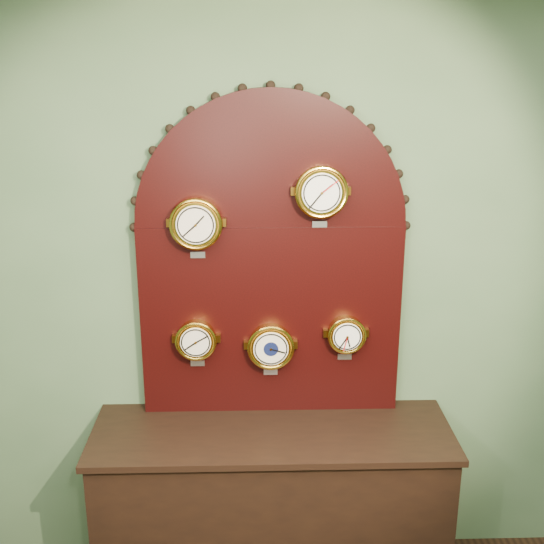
{
  "coord_description": "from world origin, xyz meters",
  "views": [
    {
      "loc": [
        -0.08,
        -0.49,
        2.45
      ],
      "look_at": [
        0.0,
        2.25,
        1.58
      ],
      "focal_mm": 44.91,
      "sensor_mm": 36.0,
      "label": 1
    }
  ],
  "objects_px": {
    "hygrometer": "(196,340)",
    "tide_clock": "(346,334)",
    "shop_counter": "(272,511)",
    "display_board": "(271,249)",
    "roman_clock": "(196,223)",
    "arabic_clock": "(321,192)",
    "barometer": "(271,346)"
  },
  "relations": [
    {
      "from": "hygrometer",
      "to": "tide_clock",
      "type": "bearing_deg",
      "value": 0.03
    },
    {
      "from": "shop_counter",
      "to": "hygrometer",
      "type": "bearing_deg",
      "value": 155.79
    },
    {
      "from": "display_board",
      "to": "roman_clock",
      "type": "height_order",
      "value": "display_board"
    },
    {
      "from": "shop_counter",
      "to": "hygrometer",
      "type": "relative_size",
      "value": 6.62
    },
    {
      "from": "shop_counter",
      "to": "tide_clock",
      "type": "distance_m",
      "value": 0.92
    },
    {
      "from": "shop_counter",
      "to": "arabic_clock",
      "type": "height_order",
      "value": "arabic_clock"
    },
    {
      "from": "arabic_clock",
      "to": "barometer",
      "type": "bearing_deg",
      "value": 179.96
    },
    {
      "from": "display_board",
      "to": "barometer",
      "type": "relative_size",
      "value": 5.68
    },
    {
      "from": "hygrometer",
      "to": "tide_clock",
      "type": "xyz_separation_m",
      "value": [
        0.69,
        0.0,
        0.02
      ]
    },
    {
      "from": "display_board",
      "to": "barometer",
      "type": "distance_m",
      "value": 0.45
    },
    {
      "from": "shop_counter",
      "to": "arabic_clock",
      "type": "relative_size",
      "value": 5.7
    },
    {
      "from": "display_board",
      "to": "shop_counter",
      "type": "bearing_deg",
      "value": -90.0
    },
    {
      "from": "roman_clock",
      "to": "barometer",
      "type": "height_order",
      "value": "roman_clock"
    },
    {
      "from": "arabic_clock",
      "to": "roman_clock",
      "type": "bearing_deg",
      "value": 180.0
    },
    {
      "from": "hygrometer",
      "to": "shop_counter",
      "type": "bearing_deg",
      "value": -24.21
    },
    {
      "from": "arabic_clock",
      "to": "hygrometer",
      "type": "distance_m",
      "value": 0.88
    },
    {
      "from": "shop_counter",
      "to": "roman_clock",
      "type": "distance_m",
      "value": 1.41
    },
    {
      "from": "roman_clock",
      "to": "tide_clock",
      "type": "distance_m",
      "value": 0.85
    },
    {
      "from": "arabic_clock",
      "to": "barometer",
      "type": "height_order",
      "value": "arabic_clock"
    },
    {
      "from": "roman_clock",
      "to": "barometer",
      "type": "relative_size",
      "value": 1.04
    },
    {
      "from": "shop_counter",
      "to": "hygrometer",
      "type": "height_order",
      "value": "hygrometer"
    },
    {
      "from": "shop_counter",
      "to": "barometer",
      "type": "height_order",
      "value": "barometer"
    },
    {
      "from": "hygrometer",
      "to": "barometer",
      "type": "relative_size",
      "value": 0.9
    },
    {
      "from": "roman_clock",
      "to": "tide_clock",
      "type": "height_order",
      "value": "roman_clock"
    },
    {
      "from": "roman_clock",
      "to": "tide_clock",
      "type": "bearing_deg",
      "value": 0.12
    },
    {
      "from": "display_board",
      "to": "hygrometer",
      "type": "xyz_separation_m",
      "value": [
        -0.34,
        -0.07,
        -0.41
      ]
    },
    {
      "from": "barometer",
      "to": "tide_clock",
      "type": "xyz_separation_m",
      "value": [
        0.35,
        0.0,
        0.05
      ]
    },
    {
      "from": "tide_clock",
      "to": "barometer",
      "type": "bearing_deg",
      "value": -179.8
    },
    {
      "from": "roman_clock",
      "to": "hygrometer",
      "type": "relative_size",
      "value": 1.16
    },
    {
      "from": "display_board",
      "to": "tide_clock",
      "type": "distance_m",
      "value": 0.53
    },
    {
      "from": "roman_clock",
      "to": "shop_counter",
      "type": "bearing_deg",
      "value": -25.24
    },
    {
      "from": "tide_clock",
      "to": "arabic_clock",
      "type": "bearing_deg",
      "value": -179.39
    }
  ]
}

